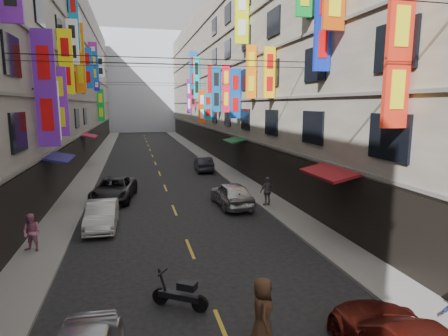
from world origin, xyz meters
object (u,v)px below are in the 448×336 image
scooter_far_right (233,203)px  scooter_crossing (181,294)px  car_left_mid (102,215)px  pedestrian_crossing (263,312)px  pedestrian_rfar (267,191)px  car_right_far (204,164)px  car_right_mid (231,194)px  pedestrian_lfar (32,233)px  car_left_far (114,189)px

scooter_far_right → scooter_crossing: bearing=52.7°
car_left_mid → pedestrian_crossing: 11.42m
scooter_crossing → pedestrian_crossing: pedestrian_crossing is taller
pedestrian_rfar → pedestrian_crossing: pedestrian_rfar is taller
scooter_far_right → car_right_far: bearing=-106.8°
pedestrian_rfar → pedestrian_crossing: bearing=55.8°
car_right_mid → car_right_far: (0.60, 12.22, -0.09)m
scooter_crossing → car_right_far: 23.35m
pedestrian_lfar → pedestrian_crossing: pedestrian_crossing is taller
scooter_crossing → scooter_far_right: size_ratio=0.88×
scooter_far_right → pedestrian_rfar: bearing=169.2°
scooter_crossing → car_right_far: (4.96, 22.82, 0.21)m
car_left_far → scooter_crossing: bearing=-71.5°
pedestrian_crossing → car_left_far: bearing=29.9°
pedestrian_lfar → car_right_far: bearing=81.0°
car_right_mid → pedestrian_lfar: pedestrian_lfar is taller
pedestrian_lfar → pedestrian_rfar: (11.65, 4.37, 0.08)m
pedestrian_crossing → car_left_mid: bearing=38.6°
car_left_far → car_right_mid: 7.53m
pedestrian_rfar → pedestrian_crossing: (-4.58, -12.10, -0.09)m
car_right_far → pedestrian_rfar: pedestrian_rfar is taller
car_left_mid → car_right_mid: car_right_mid is taller
car_right_mid → pedestrian_crossing: 13.04m
pedestrian_rfar → pedestrian_crossing: 12.94m
car_right_far → pedestrian_rfar: (1.40, -12.90, 0.31)m
car_right_far → pedestrian_crossing: bearing=85.2°
pedestrian_rfar → scooter_far_right: bearing=-10.4°
scooter_crossing → pedestrian_rfar: (6.36, 9.91, 0.53)m
scooter_crossing → car_right_mid: (4.36, 10.60, 0.30)m
car_left_mid → pedestrian_rfar: bearing=11.2°
car_right_mid → pedestrian_crossing: pedestrian_crossing is taller
scooter_far_right → car_left_far: car_left_far is taller
scooter_crossing → pedestrian_rfar: pedestrian_rfar is taller
car_right_far → car_left_far: bearing=53.1°
scooter_crossing → pedestrian_rfar: bearing=0.9°
pedestrian_rfar → car_left_mid: bearing=-3.2°
car_right_far → pedestrian_rfar: size_ratio=2.34×
car_right_mid → scooter_far_right: bearing=80.7°
car_right_mid → pedestrian_lfar: bearing=25.2°
pedestrian_lfar → car_left_mid: bearing=69.3°
scooter_far_right → pedestrian_lfar: size_ratio=1.15×
car_left_far → car_right_far: car_left_far is taller
car_left_mid → car_left_far: bearing=87.6°
car_right_mid → pedestrian_crossing: bearing=76.2°
scooter_crossing → car_left_mid: bearing=52.4°
car_left_mid → car_right_mid: size_ratio=0.91×
scooter_far_right → pedestrian_rfar: size_ratio=1.05×
car_left_far → car_right_mid: size_ratio=1.17×
pedestrian_lfar → pedestrian_rfar: pedestrian_rfar is taller
car_left_far → car_right_far: (7.44, 9.07, -0.05)m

